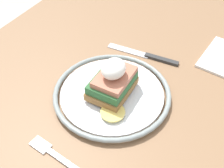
# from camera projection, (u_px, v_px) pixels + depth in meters

# --- Properties ---
(dining_table) EXTENTS (1.03, 0.75, 0.75)m
(dining_table) POSITION_uv_depth(u_px,v_px,m) (116.00, 120.00, 0.69)
(dining_table) COLOR #846042
(dining_table) RESTS_ON ground_plane
(plate) EXTENTS (0.24, 0.24, 0.02)m
(plate) POSITION_uv_depth(u_px,v_px,m) (112.00, 93.00, 0.58)
(plate) COLOR silver
(plate) RESTS_ON dining_table
(sandwich) EXTENTS (0.12, 0.09, 0.08)m
(sandwich) POSITION_uv_depth(u_px,v_px,m) (113.00, 81.00, 0.55)
(sandwich) COLOR olive
(sandwich) RESTS_ON plate
(fork) EXTENTS (0.03, 0.14, 0.00)m
(fork) POSITION_uv_depth(u_px,v_px,m) (59.00, 158.00, 0.48)
(fork) COLOR silver
(fork) RESTS_ON dining_table
(knife) EXTENTS (0.03, 0.18, 0.01)m
(knife) POSITION_uv_depth(u_px,v_px,m) (148.00, 56.00, 0.67)
(knife) COLOR #2D2D2D
(knife) RESTS_ON dining_table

